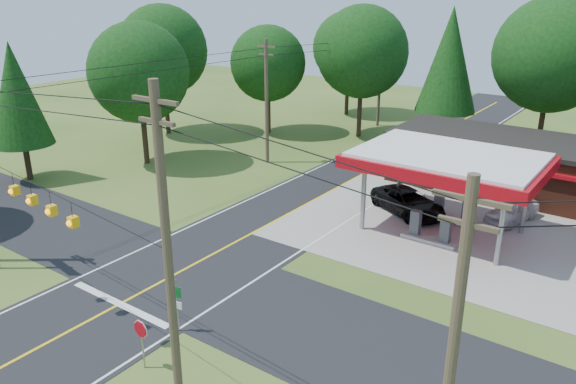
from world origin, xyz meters
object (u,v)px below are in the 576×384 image
Objects in this scene: octagonal_stop_sign at (141,333)px; sedan_car at (512,211)px; gas_canopy at (448,163)px; suv_car at (408,202)px.

sedan_car is at bearing 71.95° from octagonal_stop_sign.
gas_canopy is at bearing 76.68° from octagonal_stop_sign.
suv_car is 2.57× the size of octagonal_stop_sign.
suv_car is at bearing 152.22° from gas_canopy.
gas_canopy reaches higher than suv_car.
sedan_car is (5.85, 2.50, -0.04)m from suv_car.
sedan_car is at bearing 53.13° from gas_canopy.
octagonal_stop_sign is at bearing -103.32° from gas_canopy.
gas_canopy is at bearing -111.18° from sedan_car.
suv_car is 1.30× the size of sedan_car.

